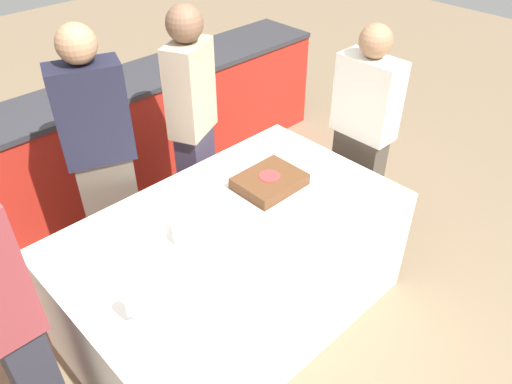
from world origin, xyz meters
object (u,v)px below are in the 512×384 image
(plate_stack, at_px, (193,232))
(person_seated_left, at_px, (9,324))
(person_cutting_cake, at_px, (193,124))
(cake, at_px, (269,182))
(person_standing_back, at_px, (103,163))
(wine_glass, at_px, (132,304))
(person_seated_right, at_px, (362,137))

(plate_stack, distance_m, person_seated_left, 0.94)
(person_cutting_cake, relative_size, person_seated_left, 0.96)
(cake, bearing_deg, person_standing_back, 133.24)
(person_seated_left, distance_m, person_standing_back, 1.18)
(wine_glass, height_order, person_cutting_cake, person_cutting_cake)
(plate_stack, height_order, person_seated_left, person_seated_left)
(plate_stack, xyz_separation_m, wine_glass, (-0.52, -0.26, 0.08))
(person_cutting_cake, height_order, person_standing_back, person_standing_back)
(plate_stack, relative_size, person_cutting_cake, 0.13)
(cake, bearing_deg, plate_stack, -175.84)
(cake, relative_size, person_seated_right, 0.27)
(person_seated_left, xyz_separation_m, person_standing_back, (0.87, 0.79, -0.01))
(person_cutting_cake, bearing_deg, wine_glass, 16.88)
(wine_glass, distance_m, person_seated_right, 1.94)
(cake, xyz_separation_m, person_cutting_cake, (0.00, 0.72, 0.10))
(person_cutting_cake, distance_m, person_standing_back, 0.67)
(person_seated_right, relative_size, person_standing_back, 0.91)
(plate_stack, xyz_separation_m, person_seated_left, (-0.94, -0.03, 0.11))
(person_seated_right, distance_m, person_standing_back, 1.67)
(person_seated_right, height_order, person_standing_back, person_standing_back)
(cake, height_order, wine_glass, wine_glass)
(person_cutting_cake, xyz_separation_m, person_seated_left, (-1.54, -0.79, 0.02))
(wine_glass, relative_size, person_standing_back, 0.11)
(cake, distance_m, wine_glass, 1.17)
(person_cutting_cake, height_order, person_seated_right, person_cutting_cake)
(person_seated_left, bearing_deg, wine_glass, -118.19)
(plate_stack, height_order, person_standing_back, person_standing_back)
(wine_glass, relative_size, person_cutting_cake, 0.11)
(person_cutting_cake, bearing_deg, person_standing_back, -25.15)
(wine_glass, bearing_deg, person_seated_left, 151.81)
(person_cutting_cake, bearing_deg, person_seated_right, 110.00)
(wine_glass, xyz_separation_m, person_seated_right, (1.93, 0.22, -0.07))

